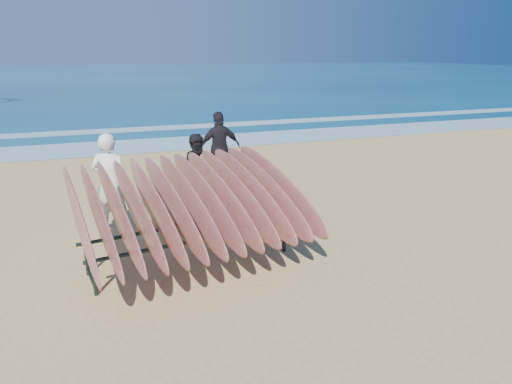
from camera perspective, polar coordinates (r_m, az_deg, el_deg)
ground at (r=7.04m, az=2.16°, el=-9.26°), size 120.00×120.00×0.00m
ocean at (r=60.98m, az=-17.39°, el=13.63°), size 160.00×160.00×0.00m
foam_near at (r=16.33m, az=-10.67°, el=5.95°), size 160.00×160.00×0.00m
foam_far at (r=19.75m, az=-12.25°, el=7.80°), size 160.00×160.00×0.00m
surfboard_rack at (r=6.85m, az=-8.38°, el=-1.25°), size 3.61×3.41×1.66m
person_white at (r=8.58m, az=-17.74°, el=1.21°), size 0.75×0.62×1.78m
person_dark_a at (r=9.53m, az=-7.14°, el=2.70°), size 0.94×0.88×1.53m
person_dark_b at (r=11.16m, az=-4.53°, el=5.53°), size 1.05×0.49×1.75m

